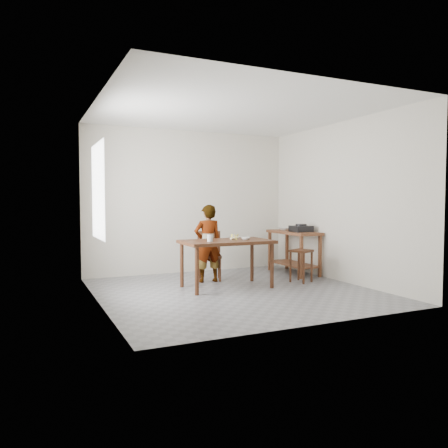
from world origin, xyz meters
name	(u,v)px	position (x,y,z in m)	size (l,w,h in m)	color
floor	(235,292)	(0.00, 0.00, -0.02)	(4.00, 4.00, 0.04)	slate
ceiling	(235,110)	(0.00, 0.00, 2.72)	(4.00, 4.00, 0.04)	white
wall_back	(189,202)	(0.00, 2.02, 1.35)	(4.00, 0.04, 2.70)	silver
wall_front	(317,202)	(0.00, -2.02, 1.35)	(4.00, 0.04, 2.70)	silver
wall_left	(96,202)	(-2.02, 0.00, 1.35)	(0.04, 4.00, 2.70)	silver
wall_right	(342,202)	(2.02, 0.00, 1.35)	(0.04, 4.00, 2.70)	silver
window_pane	(98,191)	(-1.97, 0.20, 1.50)	(0.02, 1.10, 1.30)	white
dining_table	(227,264)	(0.00, 0.30, 0.38)	(1.40, 0.80, 0.75)	#402112
prep_counter	(294,252)	(1.72, 1.00, 0.40)	(0.50, 1.20, 0.80)	brown
child	(208,243)	(-0.08, 0.87, 0.65)	(0.48, 0.31, 1.30)	silver
dining_chair	(209,256)	(0.01, 1.03, 0.42)	(0.40, 0.40, 0.84)	#402112
stool	(301,266)	(1.34, 0.20, 0.27)	(0.31, 0.31, 0.55)	#402112
glass_tumbler	(210,238)	(-0.33, 0.21, 0.80)	(0.09, 0.09, 0.11)	silver
small_bowl	(246,238)	(0.30, 0.23, 0.77)	(0.14, 0.14, 0.04)	silver
banana	(235,238)	(0.17, 0.36, 0.78)	(0.17, 0.12, 0.06)	gold
serving_bowl	(284,229)	(1.69, 1.29, 0.82)	(0.19, 0.19, 0.05)	silver
gas_burner	(301,229)	(1.73, 0.78, 0.86)	(0.34, 0.34, 0.11)	black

